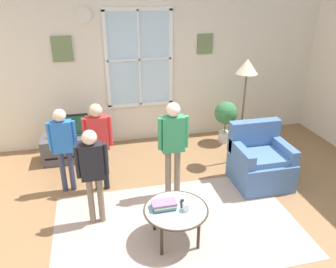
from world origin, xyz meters
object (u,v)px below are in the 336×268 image
Objects in this scene: tv_stand at (75,147)px; floor_lamp at (246,77)px; book_stack at (164,205)px; person_black_shirt at (92,167)px; coffee_table at (176,211)px; person_red_shirt at (98,138)px; remote_near_books at (183,204)px; television at (72,125)px; person_blue_shirt at (63,141)px; person_green_shirt at (173,139)px; cup at (186,207)px; armchair at (260,162)px; potted_plant_by_window at (226,116)px.

tv_stand is 2.95m from floor_lamp.
person_black_shirt reaches higher than book_stack.
coffee_table is 1.50m from person_red_shirt.
book_stack reaches higher than remote_near_books.
television is 1.77m from person_black_shirt.
floor_lamp reaches higher than person_blue_shirt.
floor_lamp is (2.23, 0.34, 0.61)m from person_red_shirt.
tv_stand is 2.01m from person_green_shirt.
remote_near_books is 1.10m from person_black_shirt.
person_green_shirt is at bearing -46.21° from tv_stand.
cup is 1.58m from person_red_shirt.
television is at bearing 152.73° from armchair.
armchair reaches higher than remote_near_books.
person_green_shirt is at bearing 19.26° from person_black_shirt.
tv_stand is 2.53m from remote_near_books.
potted_plant_by_window reaches higher than remote_near_books.
television is at bearing 133.84° from person_green_shirt.
coffee_table is 0.14m from cup.
armchair is at bearing -91.42° from potted_plant_by_window.
floor_lamp is (-0.01, 0.66, 1.08)m from armchair.
remote_near_books is at bearing -96.20° from person_green_shirt.
cup is 1.15m from person_black_shirt.
potted_plant_by_window is 1.17m from floor_lamp.
floor_lamp is at bearing -14.85° from tv_stand.
person_blue_shirt reaches higher than armchair.
cup is 0.65× the size of remote_near_books.
television is 2.66m from potted_plant_by_window.
television is 1.89× the size of book_stack.
floor_lamp reaches higher than book_stack.
remote_near_books is at bearing -43.62° from person_blue_shirt.
person_blue_shirt is 2.78m from floor_lamp.
person_green_shirt is (0.08, 0.93, 0.37)m from cup.
person_red_shirt is (-0.63, 1.18, 0.34)m from book_stack.
television is 1.11m from person_red_shirt.
armchair is 1.20× the size of coffee_table.
armchair is 0.52× the size of floor_lamp.
tv_stand is at bearing 133.79° from person_green_shirt.
armchair is 0.65× the size of person_green_shirt.
floor_lamp reaches higher than armchair.
person_green_shirt is (0.94, -0.35, 0.04)m from person_red_shirt.
remote_near_books is at bearing -122.35° from potted_plant_by_window.
floor_lamp is at bearing 47.57° from remote_near_books.
person_black_shirt is at bearing 149.28° from cup.
armchair is 1.82m from book_stack.
person_red_shirt is at bearing 159.74° from person_green_shirt.
person_black_shirt is (-0.73, 0.47, 0.31)m from book_stack.
person_green_shirt is at bearing -151.95° from floor_lamp.
person_red_shirt reaches higher than armchair.
cup is 0.07× the size of person_red_shirt.
armchair is at bearing -27.32° from tv_stand.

